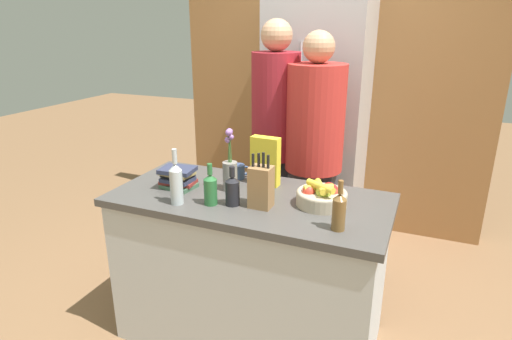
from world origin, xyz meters
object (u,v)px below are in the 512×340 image
at_px(flower_vase, 230,171).
at_px(cereal_box, 265,161).
at_px(fruit_bowl, 322,195).
at_px(book_stack, 178,178).
at_px(bottle_vinegar, 176,183).
at_px(person_at_sink, 275,136).
at_px(knife_block, 261,186).
at_px(bottle_water, 232,190).
at_px(person_in_blue, 314,150).
at_px(refrigerator, 317,123).
at_px(bottle_wine, 339,211).
at_px(coffee_mug, 238,171).
at_px(bottle_oil, 210,189).

relative_size(flower_vase, cereal_box, 1.25).
height_order(fruit_bowl, cereal_box, cereal_box).
bearing_deg(book_stack, cereal_box, 28.83).
height_order(fruit_bowl, bottle_vinegar, bottle_vinegar).
bearing_deg(flower_vase, person_at_sink, 90.87).
bearing_deg(flower_vase, book_stack, -163.39).
bearing_deg(bottle_vinegar, book_stack, 121.11).
relative_size(knife_block, bottle_water, 1.40).
height_order(book_stack, person_in_blue, person_in_blue).
bearing_deg(person_at_sink, cereal_box, -97.78).
distance_m(refrigerator, bottle_wine, 1.69).
height_order(coffee_mug, bottle_water, bottle_water).
relative_size(knife_block, book_stack, 1.41).
xyz_separation_m(flower_vase, coffee_mug, (-0.04, 0.19, -0.07)).
bearing_deg(coffee_mug, cereal_box, -10.19).
relative_size(fruit_bowl, bottle_water, 1.26).
bearing_deg(book_stack, bottle_oil, -25.44).
distance_m(fruit_bowl, bottle_water, 0.45).
distance_m(bottle_water, person_at_sink, 0.93).
height_order(refrigerator, person_at_sink, refrigerator).
bearing_deg(bottle_oil, fruit_bowl, 22.10).
bearing_deg(fruit_bowl, bottle_wine, -60.86).
relative_size(refrigerator, person_at_sink, 1.11).
xyz_separation_m(cereal_box, coffee_mug, (-0.19, 0.03, -0.10)).
bearing_deg(bottle_water, book_stack, 166.01).
bearing_deg(bottle_wine, coffee_mug, 148.07).
height_order(knife_block, bottle_oil, knife_block).
distance_m(coffee_mug, person_at_sink, 0.56).
bearing_deg(refrigerator, knife_block, -85.37).
height_order(fruit_bowl, coffee_mug, fruit_bowl).
height_order(knife_block, coffee_mug, knife_block).
relative_size(flower_vase, book_stack, 1.71).
relative_size(fruit_bowl, coffee_mug, 2.38).
distance_m(coffee_mug, book_stack, 0.36).
height_order(flower_vase, bottle_vinegar, flower_vase).
xyz_separation_m(refrigerator, fruit_bowl, (0.40, -1.36, -0.05)).
height_order(bottle_oil, bottle_water, bottle_oil).
bearing_deg(bottle_water, knife_block, 12.57).
distance_m(cereal_box, person_in_blue, 0.55).
distance_m(fruit_bowl, person_at_sink, 0.92).
bearing_deg(bottle_vinegar, flower_vase, 58.84).
bearing_deg(bottle_wine, person_in_blue, 111.55).
height_order(fruit_bowl, person_at_sink, person_at_sink).
xyz_separation_m(knife_block, person_in_blue, (0.04, 0.83, -0.03)).
bearing_deg(cereal_box, bottle_wine, -38.22).
height_order(cereal_box, coffee_mug, cereal_box).
relative_size(cereal_box, bottle_oil, 1.28).
bearing_deg(refrigerator, bottle_water, -90.75).
bearing_deg(bottle_water, cereal_box, 81.94).
relative_size(coffee_mug, book_stack, 0.53).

